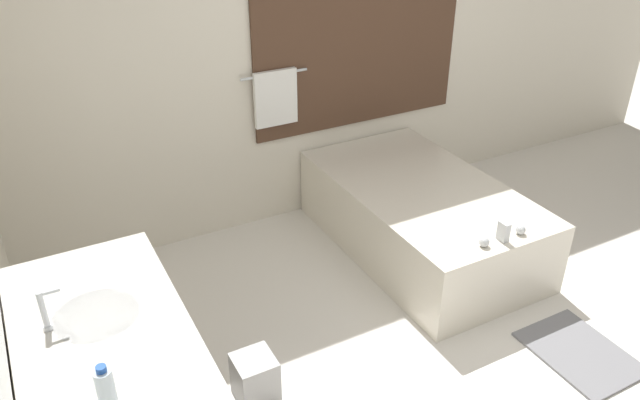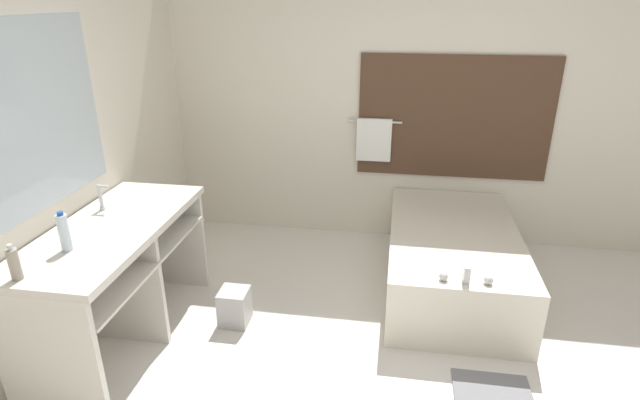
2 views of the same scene
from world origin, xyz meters
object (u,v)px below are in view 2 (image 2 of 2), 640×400
Objects in this scene: waste_bin at (235,307)px; water_bottle_1 at (64,232)px; bathtub at (452,256)px; soap_dispenser at (14,264)px.

water_bottle_1 is at bearing -139.17° from waste_bin.
water_bottle_1 is (-2.32, -1.39, 0.71)m from bathtub.
soap_dispenser is 1.50m from waste_bin.
waste_bin is at bearing -154.47° from bathtub.
water_bottle_1 reaches higher than soap_dispenser.
water_bottle_1 reaches higher than waste_bin.
soap_dispenser is (-0.06, -0.33, -0.02)m from water_bottle_1.
water_bottle_1 is 0.33m from soap_dispenser.
soap_dispenser is at bearing -129.53° from waste_bin.
bathtub is 3.01m from soap_dispenser.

